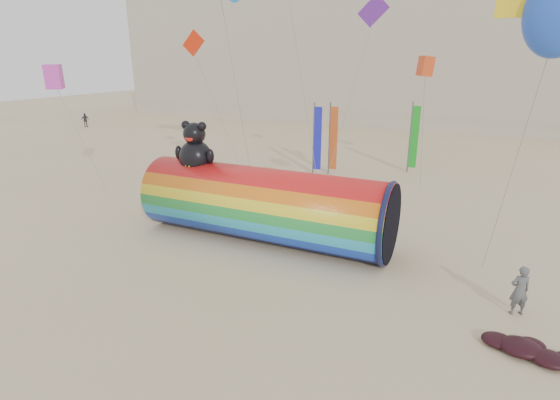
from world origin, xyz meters
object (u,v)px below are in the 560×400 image
at_px(windsock_assembly, 264,203).
at_px(hotel_building, 337,42).
at_px(kite_handler, 520,290).
at_px(fabric_bundle, 528,349).

bearing_deg(windsock_assembly, hotel_building, 104.45).
xyz_separation_m(windsock_assembly, kite_handler, (10.51, -2.05, -0.92)).
bearing_deg(fabric_bundle, kite_handler, 96.31).
bearing_deg(fabric_bundle, windsock_assembly, 158.37).
height_order(kite_handler, fabric_bundle, kite_handler).
height_order(windsock_assembly, fabric_bundle, windsock_assembly).
relative_size(windsock_assembly, fabric_bundle, 4.47).
distance_m(hotel_building, fabric_bundle, 53.50).
bearing_deg(windsock_assembly, fabric_bundle, -21.63).
relative_size(hotel_building, kite_handler, 34.56).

